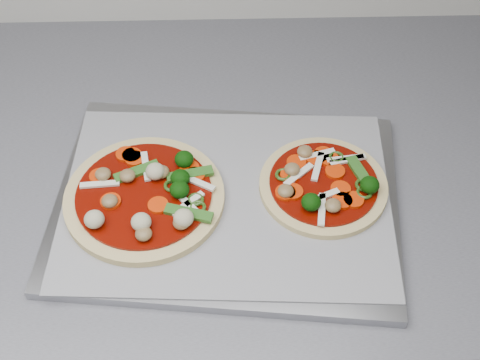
{
  "coord_description": "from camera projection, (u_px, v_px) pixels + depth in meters",
  "views": [
    {
      "loc": [
        0.58,
        0.7,
        1.56
      ],
      "look_at": [
        0.59,
        1.23,
        0.93
      ],
      "focal_mm": 50.0,
      "sensor_mm": 36.0,
      "label": 1
    }
  ],
  "objects": [
    {
      "name": "pizza_right",
      "position": [
        324.0,
        184.0,
        0.83
      ],
      "size": [
        0.17,
        0.17,
        0.03
      ],
      "rotation": [
        0.0,
        0.0,
        -0.07
      ],
      "color": "#D0BA79",
      "rests_on": "parchment"
    },
    {
      "name": "pizza_left",
      "position": [
        147.0,
        196.0,
        0.81
      ],
      "size": [
        0.2,
        0.2,
        0.03
      ],
      "rotation": [
        0.0,
        0.0,
        0.02
      ],
      "color": "#D0BA79",
      "rests_on": "parchment"
    },
    {
      "name": "baking_tray",
      "position": [
        227.0,
        201.0,
        0.83
      ],
      "size": [
        0.45,
        0.36,
        0.01
      ],
      "primitive_type": "cube",
      "rotation": [
        0.0,
        0.0,
        -0.11
      ],
      "color": "#929297",
      "rests_on": "countertop"
    },
    {
      "name": "parchment",
      "position": [
        227.0,
        197.0,
        0.83
      ],
      "size": [
        0.42,
        0.31,
        0.0
      ],
      "primitive_type": "cube",
      "rotation": [
        0.0,
        0.0,
        -0.05
      ],
      "color": "#929297",
      "rests_on": "baking_tray"
    }
  ]
}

